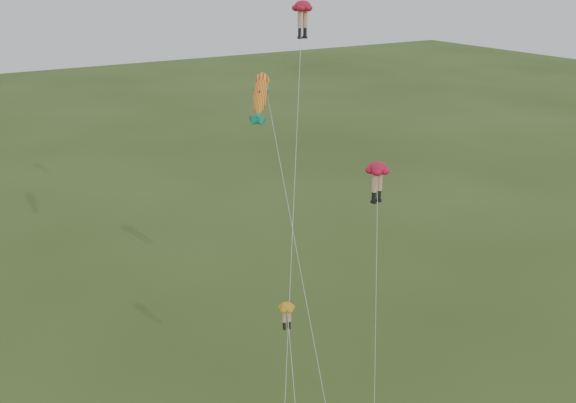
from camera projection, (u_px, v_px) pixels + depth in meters
legs_kite_red_high at (302, 17)px, 40.58m from camera, size 9.04×11.87×23.41m
legs_kite_red_mid at (378, 175)px, 37.42m from camera, size 3.91×5.38×14.78m
legs_kite_yellow at (287, 316)px, 35.33m from camera, size 2.91×5.88×8.04m
fish_kite at (261, 96)px, 36.92m from camera, size 2.51×11.50×19.90m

